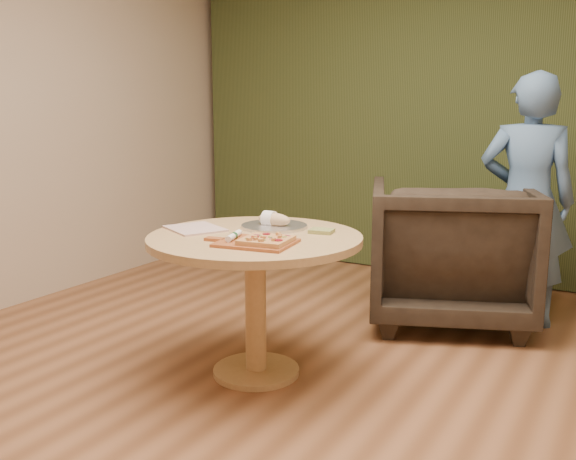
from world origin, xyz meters
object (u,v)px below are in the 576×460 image
at_px(serving_tray, 274,226).
at_px(cutlery_roll, 234,236).
at_px(armchair, 449,245).
at_px(pizza_paddle, 254,243).
at_px(bread_roll, 273,219).
at_px(person_standing, 526,201).
at_px(flatbread_pizza, 266,240).
at_px(pedestal_table, 255,262).

bearing_deg(serving_tray, cutlery_roll, -87.71).
relative_size(serving_tray, armchair, 0.35).
distance_m(pizza_paddle, bread_roll, 0.43).
distance_m(cutlery_roll, serving_tray, 0.41).
relative_size(cutlery_roll, bread_roll, 1.02).
relative_size(serving_tray, person_standing, 0.22).
bearing_deg(pizza_paddle, cutlery_roll, 173.49).
distance_m(flatbread_pizza, person_standing, 1.93).
bearing_deg(pizza_paddle, flatbread_pizza, -5.26).
bearing_deg(cutlery_roll, pizza_paddle, -15.11).
bearing_deg(person_standing, pizza_paddle, 52.10).
height_order(flatbread_pizza, serving_tray, flatbread_pizza).
bearing_deg(pizza_paddle, person_standing, 53.72).
xyz_separation_m(flatbread_pizza, serving_tray, (-0.20, 0.40, -0.02)).
relative_size(flatbread_pizza, serving_tray, 0.70).
relative_size(flatbread_pizza, bread_roll, 1.28).
distance_m(bread_roll, person_standing, 1.71).
distance_m(flatbread_pizza, serving_tray, 0.45).
height_order(cutlery_roll, person_standing, person_standing).
relative_size(pedestal_table, pizza_paddle, 2.36).
bearing_deg(person_standing, serving_tray, 41.73).
bearing_deg(pedestal_table, person_standing, 55.97).
bearing_deg(cutlery_roll, bread_roll, 77.02).
height_order(pedestal_table, flatbread_pizza, flatbread_pizza).
height_order(cutlery_roll, armchair, armchair).
bearing_deg(flatbread_pizza, bread_roll, 117.20).
bearing_deg(serving_tray, person_standing, 51.26).
height_order(bread_roll, person_standing, person_standing).
height_order(bread_roll, armchair, armchair).
xyz_separation_m(bread_roll, armchair, (0.65, 1.13, -0.28)).
xyz_separation_m(armchair, person_standing, (0.42, 0.20, 0.29)).
xyz_separation_m(cutlery_roll, bread_roll, (-0.03, 0.41, 0.01)).
distance_m(cutlery_roll, person_standing, 2.03).
bearing_deg(bread_roll, serving_tray, 0.00).
distance_m(pizza_paddle, person_standing, 1.97).
bearing_deg(pizza_paddle, pedestal_table, 113.84).
distance_m(bread_roll, armchair, 1.33).
bearing_deg(armchair, pizza_paddle, 49.81).
xyz_separation_m(flatbread_pizza, armchair, (0.45, 1.53, -0.27)).
bearing_deg(serving_tray, armchair, 60.25).
xyz_separation_m(serving_tray, bread_roll, (-0.01, -0.00, 0.04)).
bearing_deg(person_standing, flatbread_pizza, 53.77).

